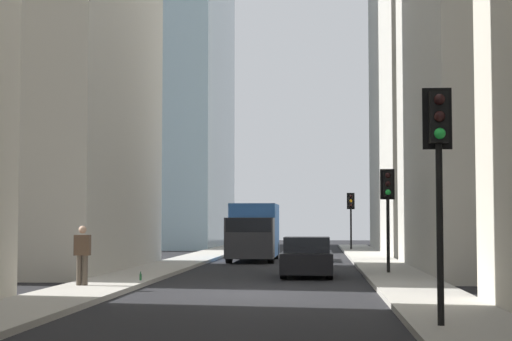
# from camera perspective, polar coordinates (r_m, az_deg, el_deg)

# --- Properties ---
(ground_plane) EXTENTS (135.00, 135.00, 0.00)m
(ground_plane) POSITION_cam_1_polar(r_m,az_deg,el_deg) (23.16, -0.26, -8.30)
(ground_plane) COLOR black
(sidewalk_right) EXTENTS (90.00, 2.20, 0.14)m
(sidewalk_right) POSITION_cam_1_polar(r_m,az_deg,el_deg) (23.92, -11.17, -7.91)
(sidewalk_right) COLOR #A8A399
(sidewalk_right) RESTS_ON ground_plane
(sidewalk_left) EXTENTS (90.00, 2.20, 0.14)m
(sidewalk_left) POSITION_cam_1_polar(r_m,az_deg,el_deg) (23.24, 10.98, -8.04)
(sidewalk_left) COLOR #A8A399
(sidewalk_left) RESTS_ON ground_plane
(building_left_far) EXTENTS (19.47, 10.50, 29.17)m
(building_left_far) POSITION_cam_1_polar(r_m,az_deg,el_deg) (55.05, 13.49, 9.89)
(building_left_far) COLOR #B7B2A5
(building_left_far) RESTS_ON ground_plane
(delivery_truck) EXTENTS (6.46, 2.25, 2.84)m
(delivery_truck) POSITION_cam_1_polar(r_m,az_deg,el_deg) (41.94, -0.16, -4.15)
(delivery_truck) COLOR #285699
(delivery_truck) RESTS_ON ground_plane
(sedan_black) EXTENTS (4.30, 1.78, 1.42)m
(sedan_black) POSITION_cam_1_polar(r_m,az_deg,el_deg) (30.06, 3.47, -5.92)
(sedan_black) COLOR black
(sedan_black) RESTS_ON ground_plane
(traffic_light_foreground) EXTENTS (0.43, 0.52, 4.18)m
(traffic_light_foreground) POSITION_cam_1_polar(r_m,az_deg,el_deg) (15.16, 12.25, 1.43)
(traffic_light_foreground) COLOR black
(traffic_light_foreground) RESTS_ON sidewalk_left
(traffic_light_midblock) EXTENTS (0.43, 0.52, 3.71)m
(traffic_light_midblock) POSITION_cam_1_polar(r_m,az_deg,el_deg) (30.62, 8.90, -1.73)
(traffic_light_midblock) COLOR black
(traffic_light_midblock) RESTS_ON sidewalk_left
(traffic_light_far_junction) EXTENTS (0.43, 0.52, 3.76)m
(traffic_light_far_junction) POSITION_cam_1_polar(r_m,az_deg,el_deg) (56.92, 6.43, -2.51)
(traffic_light_far_junction) COLOR black
(traffic_light_far_junction) RESTS_ON sidewalk_left
(pedestrian) EXTENTS (0.26, 0.44, 1.69)m
(pedestrian) POSITION_cam_1_polar(r_m,az_deg,el_deg) (24.59, -11.66, -5.47)
(pedestrian) COLOR #473D33
(pedestrian) RESTS_ON sidewalk_right
(discarded_bottle) EXTENTS (0.07, 0.07, 0.27)m
(discarded_bottle) POSITION_cam_1_polar(r_m,az_deg,el_deg) (26.43, -7.81, -7.13)
(discarded_bottle) COLOR #236033
(discarded_bottle) RESTS_ON sidewalk_right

